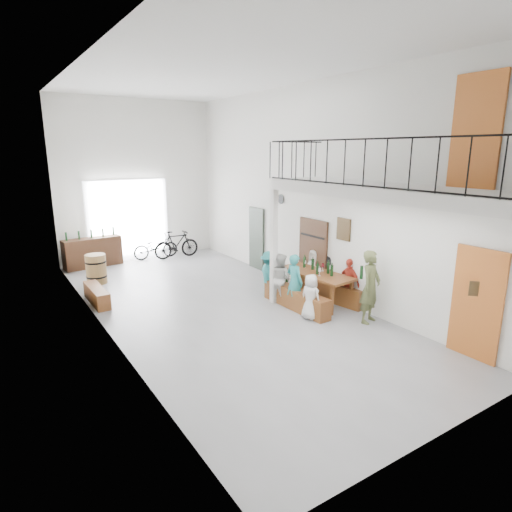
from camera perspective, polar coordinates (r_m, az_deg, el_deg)
floor at (r=10.74m, az=-4.80°, el=-6.75°), size 12.00×12.00×0.00m
room_walls at (r=10.06m, az=-5.22°, el=12.56°), size 12.00×12.00×12.00m
gateway_portal at (r=15.63m, az=-16.63°, el=4.57°), size 2.80×0.08×2.80m
right_wall_decor at (r=10.40m, az=13.29°, el=2.23°), size 0.07×8.28×5.07m
balcony at (r=8.86m, az=16.34°, el=8.05°), size 1.52×5.62×4.00m
tasting_table at (r=10.91m, az=7.95°, el=-2.60°), size 1.02×2.10×0.79m
bench_inner at (r=10.56m, az=5.31°, el=-5.70°), size 0.39×2.17×0.50m
bench_wall at (r=11.27m, az=9.38°, el=-4.55°), size 0.64×2.19×0.50m
tableware at (r=10.90m, az=8.24°, el=-1.35°), size 0.42×1.06×0.35m
side_bench at (r=11.62m, az=-20.47°, el=-4.91°), size 0.34×1.48×0.42m
oak_barrel at (r=13.26m, az=-20.54°, el=-1.62°), size 0.59×0.59×0.86m
serving_counter at (r=15.20m, az=-20.94°, el=0.46°), size 1.90×0.73×0.97m
counter_bottles at (r=15.08m, az=-21.15°, el=2.79°), size 1.59×0.27×0.28m
guest_left_a at (r=9.87m, az=7.30°, el=-5.42°), size 0.44×0.58×1.06m
guest_left_b at (r=10.41m, az=5.14°, el=-3.44°), size 0.37×0.53×1.37m
guest_left_c at (r=10.82m, az=3.26°, el=-2.98°), size 0.62×0.72×1.28m
guest_left_d at (r=11.21m, az=1.73°, el=-2.48°), size 0.63×0.89×1.24m
guest_right_a at (r=10.85m, az=12.28°, el=-3.44°), size 0.33×0.72×1.21m
guest_right_b at (r=11.46m, az=9.81°, el=-2.60°), size 0.67×1.10×1.13m
guest_right_c at (r=11.75m, az=7.77°, el=-1.96°), size 0.45×0.62×1.19m
host_standing at (r=9.87m, az=15.01°, el=-3.99°), size 0.70×0.57×1.65m
potted_plant at (r=12.40m, az=3.93°, el=-2.94°), size 0.41×0.38×0.39m
bicycle_near at (r=15.71m, az=-13.23°, el=1.20°), size 1.62×0.58×0.85m
bicycle_far at (r=15.63m, az=-10.56°, el=1.54°), size 1.66×0.50×0.99m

